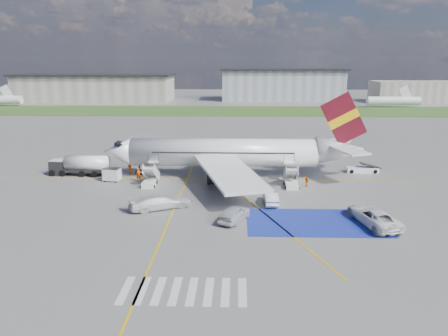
{
  "coord_description": "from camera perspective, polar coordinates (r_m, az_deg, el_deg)",
  "views": [
    {
      "loc": [
        1.96,
        -46.04,
        16.09
      ],
      "look_at": [
        0.39,
        4.53,
        3.5
      ],
      "focal_mm": 35.0,
      "sensor_mm": 36.0,
      "label": 1
    }
  ],
  "objects": [
    {
      "name": "terminal_centre",
      "position": [
        182.21,
        7.59,
        10.68
      ],
      "size": [
        48.0,
        18.0,
        12.0
      ],
      "primitive_type": "cube",
      "color": "gray",
      "rests_on": "ground"
    },
    {
      "name": "van_white_a",
      "position": [
        46.46,
        18.93,
        -5.63
      ],
      "size": [
        3.88,
        6.32,
        2.21
      ],
      "primitive_type": "imported",
      "rotation": [
        0.0,
        0.0,
        3.35
      ],
      "color": "white",
      "rests_on": "ground"
    },
    {
      "name": "crew_fwd",
      "position": [
        60.46,
        -11.09,
        -0.85
      ],
      "size": [
        0.74,
        0.58,
        1.79
      ],
      "primitive_type": "imported",
      "rotation": [
        0.0,
        0.0,
        0.25
      ],
      "color": "#FF5E0D",
      "rests_on": "ground"
    },
    {
      "name": "crew_aft",
      "position": [
        57.73,
        10.77,
        -1.65
      ],
      "size": [
        0.66,
        0.99,
        1.57
      ],
      "primitive_type": "imported",
      "rotation": [
        0.0,
        0.0,
        1.9
      ],
      "color": "orange",
      "rests_on": "ground"
    },
    {
      "name": "crosswalk",
      "position": [
        32.54,
        -5.29,
        -15.71
      ],
      "size": [
        9.0,
        4.0,
        0.01
      ],
      "color": "silver",
      "rests_on": "ground"
    },
    {
      "name": "taxiway_line_cross",
      "position": [
        40.07,
        -8.51,
        -9.86
      ],
      "size": [
        0.2,
        60.0,
        0.01
      ],
      "primitive_type": "cube",
      "color": "gold",
      "rests_on": "ground"
    },
    {
      "name": "airstairs_fwd",
      "position": [
        58.02,
        -9.68,
        -1.69
      ],
      "size": [
        1.9,
        5.2,
        3.6
      ],
      "color": "white",
      "rests_on": "ground"
    },
    {
      "name": "taxiway_line_main",
      "position": [
        60.25,
        -0.15,
        -1.51
      ],
      "size": [
        120.0,
        0.2,
        0.01
      ],
      "primitive_type": "cube",
      "color": "gold",
      "rests_on": "ground"
    },
    {
      "name": "airstairs_aft",
      "position": [
        57.32,
        8.77,
        -1.85
      ],
      "size": [
        1.9,
        5.2,
        3.6
      ],
      "color": "white",
      "rests_on": "ground"
    },
    {
      "name": "airliner",
      "position": [
        61.36,
        1.32,
        2.03
      ],
      "size": [
        36.81,
        32.95,
        11.92
      ],
      "color": "white",
      "rests_on": "ground"
    },
    {
      "name": "crew_nose",
      "position": [
        64.06,
        -12.27,
        -0.02
      ],
      "size": [
        0.99,
        1.11,
        1.9
      ],
      "primitive_type": "imported",
      "rotation": [
        0.0,
        0.0,
        -1.22
      ],
      "color": "orange",
      "rests_on": "ground"
    },
    {
      "name": "staging_box",
      "position": [
        45.72,
        11.88,
        -6.94
      ],
      "size": [
        14.0,
        8.0,
        0.01
      ],
      "primitive_type": "cube",
      "color": "navy",
      "rests_on": "ground"
    },
    {
      "name": "taxiway_line_diag",
      "position": [
        60.25,
        -0.15,
        -1.51
      ],
      "size": [
        20.71,
        56.45,
        0.01
      ],
      "primitive_type": "cube",
      "rotation": [
        0.0,
        0.0,
        0.35
      ],
      "color": "gold",
      "rests_on": "ground"
    },
    {
      "name": "terminal_west",
      "position": [
        185.35,
        -16.38,
        9.99
      ],
      "size": [
        60.0,
        22.0,
        10.0
      ],
      "primitive_type": "cube",
      "color": "gray",
      "rests_on": "ground"
    },
    {
      "name": "gpu_cart",
      "position": [
        61.18,
        -14.43,
        -0.92
      ],
      "size": [
        2.43,
        1.79,
        1.85
      ],
      "rotation": [
        0.0,
        0.0,
        -0.18
      ],
      "color": "white",
      "rests_on": "ground"
    },
    {
      "name": "ground",
      "position": [
        48.8,
        -0.63,
        -5.28
      ],
      "size": [
        400.0,
        400.0,
        0.0
      ],
      "primitive_type": "plane",
      "color": "#60605E",
      "rests_on": "ground"
    },
    {
      "name": "van_white_b",
      "position": [
        48.85,
        -8.35,
        -4.15
      ],
      "size": [
        5.62,
        4.23,
        2.04
      ],
      "primitive_type": "imported",
      "rotation": [
        0.0,
        0.0,
        2.03
      ],
      "color": "silver",
      "rests_on": "ground"
    },
    {
      "name": "belt_loader",
      "position": [
        67.15,
        17.62,
        -0.24
      ],
      "size": [
        4.94,
        1.9,
        1.47
      ],
      "rotation": [
        0.0,
        0.0,
        0.01
      ],
      "color": "white",
      "rests_on": "ground"
    },
    {
      "name": "terminal_east",
      "position": [
        189.13,
        24.82,
        9.04
      ],
      "size": [
        40.0,
        16.0,
        8.0
      ],
      "primitive_type": "cube",
      "color": "gray",
      "rests_on": "ground"
    },
    {
      "name": "grass_strip",
      "position": [
        141.96,
        0.98,
        7.47
      ],
      "size": [
        400.0,
        30.0,
        0.01
      ],
      "primitive_type": "cube",
      "color": "#2D4C1E",
      "rests_on": "ground"
    },
    {
      "name": "car_silver_b",
      "position": [
        50.34,
        6.1,
        -3.91
      ],
      "size": [
        1.65,
        4.31,
        1.4
      ],
      "primitive_type": "imported",
      "rotation": [
        0.0,
        0.0,
        3.18
      ],
      "color": "#BABCC1",
      "rests_on": "ground"
    },
    {
      "name": "fuel_tanker",
      "position": [
        65.6,
        -18.24,
        0.14
      ],
      "size": [
        8.52,
        2.83,
        2.86
      ],
      "rotation": [
        0.0,
        0.0,
        -0.06
      ],
      "color": "black",
      "rests_on": "ground"
    },
    {
      "name": "car_silver_a",
      "position": [
        44.83,
        1.35,
        -5.96
      ],
      "size": [
        3.73,
        5.09,
        1.61
      ],
      "primitive_type": "imported",
      "rotation": [
        0.0,
        0.0,
        2.7
      ],
      "color": "#B9BCC1",
      "rests_on": "ground"
    }
  ]
}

